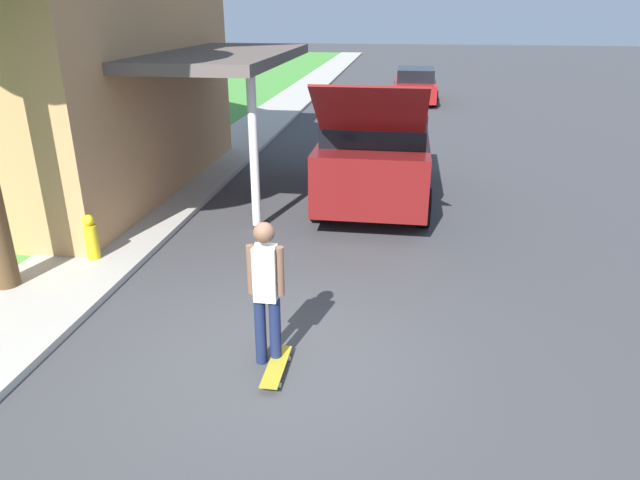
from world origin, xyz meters
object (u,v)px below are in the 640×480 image
suv_parked (376,146)px  skateboarder (266,288)px  skateboard (276,367)px  car_down_street (415,85)px  fire_hydrant (91,238)px

suv_parked → skateboarder: size_ratio=3.20×
suv_parked → skateboard: size_ratio=6.72×
skateboard → car_down_street: bearing=85.5°
skateboarder → car_down_street: bearing=85.1°
suv_parked → skateboard: (-0.71, -6.43, -1.06)m
fire_hydrant → skateboarder: bearing=-33.7°
skateboard → fire_hydrant: size_ratio=1.12×
car_down_street → fire_hydrant: (-5.10, -17.80, -0.21)m
suv_parked → skateboarder: suv_parked is taller
car_down_street → skateboarder: size_ratio=2.53×
suv_parked → skateboard: bearing=-96.3°
car_down_street → skateboard: car_down_street is taller
car_down_street → skateboarder: (-1.73, -20.05, 0.30)m
skateboarder → fire_hydrant: bearing=146.3°
car_down_street → skateboarder: 20.12m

